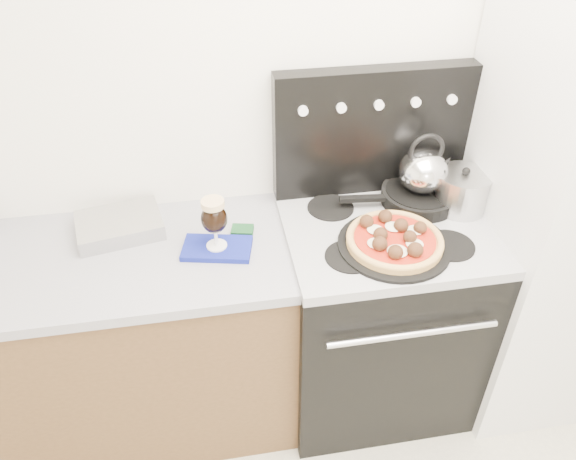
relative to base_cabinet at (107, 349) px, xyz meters
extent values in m
cube|color=white|center=(1.02, 0.30, 0.82)|extent=(3.50, 0.01, 2.50)
cube|color=brown|center=(0.00, 0.00, 0.00)|extent=(1.45, 0.60, 0.86)
cube|color=#9B9AA6|center=(0.00, 0.00, 0.45)|extent=(1.48, 0.63, 0.04)
cube|color=black|center=(1.10, -0.02, 0.01)|extent=(0.76, 0.65, 0.88)
cube|color=#ADADB2|center=(1.10, -0.02, 0.47)|extent=(0.76, 0.65, 0.04)
cube|color=black|center=(1.10, 0.25, 0.74)|extent=(0.76, 0.08, 0.50)
cube|color=silver|center=(1.80, -0.05, 0.52)|extent=(0.64, 0.68, 1.90)
cube|color=silver|center=(0.13, 0.14, 0.50)|extent=(0.34, 0.27, 0.06)
cube|color=navy|center=(0.47, -0.04, 0.48)|extent=(0.27, 0.19, 0.02)
cylinder|color=black|center=(1.09, -0.14, 0.50)|extent=(0.43, 0.43, 0.01)
cylinder|color=black|center=(1.27, 0.11, 0.52)|extent=(0.33, 0.33, 0.05)
cylinder|color=#BABABA|center=(1.41, 0.04, 0.56)|extent=(0.25, 0.25, 0.14)
camera|label=1|loc=(0.46, -1.60, 1.73)|focal=35.00mm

